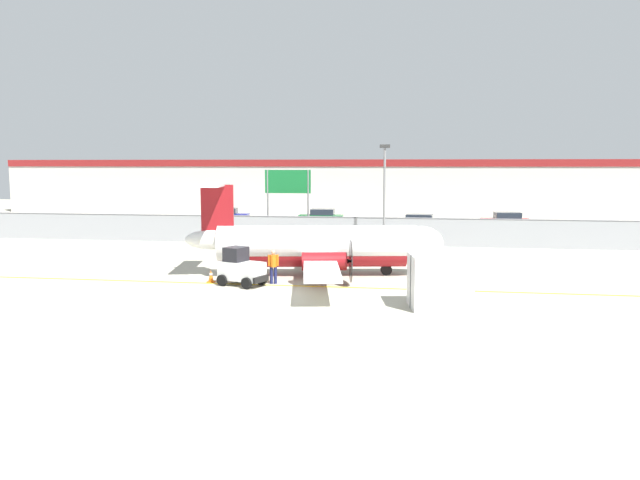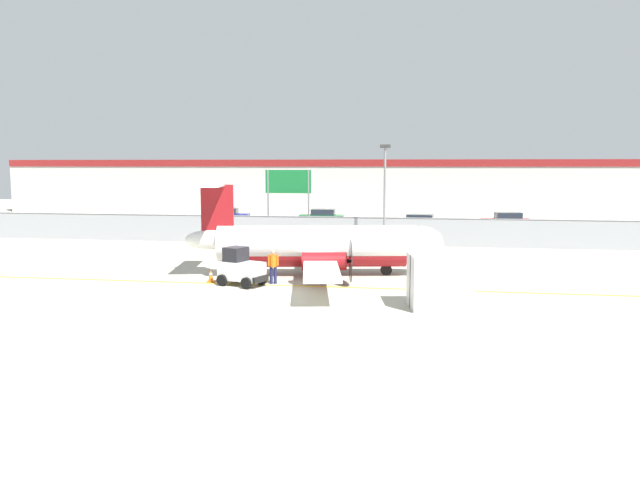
{
  "view_description": "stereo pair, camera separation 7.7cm",
  "coord_description": "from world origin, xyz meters",
  "px_view_note": "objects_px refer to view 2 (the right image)",
  "views": [
    {
      "loc": [
        4.94,
        -27.43,
        5.88
      ],
      "look_at": [
        -0.23,
        5.96,
        1.8
      ],
      "focal_mm": 35.0,
      "sensor_mm": 36.0,
      "label": 1
    },
    {
      "loc": [
        5.02,
        -27.42,
        5.88
      ],
      "look_at": [
        -0.23,
        5.96,
        1.8
      ],
      "focal_mm": 35.0,
      "sensor_mm": 36.0,
      "label": 2
    }
  ],
  "objects_px": {
    "baggage_tug": "(241,268)",
    "parked_car_3": "(507,221)",
    "parked_car_1": "(322,217)",
    "parked_car_0": "(227,216)",
    "apron_light_pole": "(385,188)",
    "traffic_cone_near_left": "(243,260)",
    "traffic_cone_far_left": "(308,261)",
    "parked_car_2": "(421,224)",
    "cargo_container": "(439,282)",
    "ground_crew_worker": "(273,265)",
    "traffic_cone_near_right": "(211,276)",
    "commuter_airplane": "(322,246)",
    "highway_sign": "(288,188)"
  },
  "relations": [
    {
      "from": "baggage_tug",
      "to": "parked_car_3",
      "type": "distance_m",
      "value": 32.48
    },
    {
      "from": "baggage_tug",
      "to": "parked_car_1",
      "type": "xyz_separation_m",
      "value": [
        -0.52,
        29.56,
        0.04
      ]
    },
    {
      "from": "parked_car_0",
      "to": "apron_light_pole",
      "type": "bearing_deg",
      "value": -50.96
    },
    {
      "from": "traffic_cone_near_left",
      "to": "traffic_cone_far_left",
      "type": "height_order",
      "value": "same"
    },
    {
      "from": "traffic_cone_far_left",
      "to": "parked_car_2",
      "type": "bearing_deg",
      "value": 70.34
    },
    {
      "from": "baggage_tug",
      "to": "cargo_container",
      "type": "bearing_deg",
      "value": 2.61
    },
    {
      "from": "ground_crew_worker",
      "to": "traffic_cone_far_left",
      "type": "bearing_deg",
      "value": 154.95
    },
    {
      "from": "parked_car_3",
      "to": "parked_car_0",
      "type": "bearing_deg",
      "value": -8.3
    },
    {
      "from": "parked_car_2",
      "to": "parked_car_1",
      "type": "bearing_deg",
      "value": 158.29
    },
    {
      "from": "traffic_cone_near_right",
      "to": "traffic_cone_far_left",
      "type": "bearing_deg",
      "value": 54.5
    },
    {
      "from": "baggage_tug",
      "to": "traffic_cone_near_left",
      "type": "height_order",
      "value": "baggage_tug"
    },
    {
      "from": "commuter_airplane",
      "to": "parked_car_2",
      "type": "distance_m",
      "value": 21.92
    },
    {
      "from": "commuter_airplane",
      "to": "highway_sign",
      "type": "bearing_deg",
      "value": 98.1
    },
    {
      "from": "baggage_tug",
      "to": "traffic_cone_near_right",
      "type": "height_order",
      "value": "baggage_tug"
    },
    {
      "from": "traffic_cone_near_left",
      "to": "parked_car_3",
      "type": "relative_size",
      "value": 0.15
    },
    {
      "from": "commuter_airplane",
      "to": "highway_sign",
      "type": "height_order",
      "value": "highway_sign"
    },
    {
      "from": "traffic_cone_near_left",
      "to": "traffic_cone_near_right",
      "type": "height_order",
      "value": "same"
    },
    {
      "from": "parked_car_0",
      "to": "parked_car_1",
      "type": "relative_size",
      "value": 1.03
    },
    {
      "from": "traffic_cone_near_left",
      "to": "traffic_cone_far_left",
      "type": "distance_m",
      "value": 3.88
    },
    {
      "from": "commuter_airplane",
      "to": "traffic_cone_far_left",
      "type": "relative_size",
      "value": 25.05
    },
    {
      "from": "cargo_container",
      "to": "parked_car_1",
      "type": "height_order",
      "value": "cargo_container"
    },
    {
      "from": "parked_car_1",
      "to": "commuter_airplane",
      "type": "bearing_deg",
      "value": 97.45
    },
    {
      "from": "baggage_tug",
      "to": "apron_light_pole",
      "type": "relative_size",
      "value": 0.35
    },
    {
      "from": "baggage_tug",
      "to": "traffic_cone_far_left",
      "type": "relative_size",
      "value": 4.02
    },
    {
      "from": "traffic_cone_near_left",
      "to": "parked_car_3",
      "type": "xyz_separation_m",
      "value": [
        17.98,
        21.96,
        0.58
      ]
    },
    {
      "from": "commuter_airplane",
      "to": "parked_car_3",
      "type": "bearing_deg",
      "value": 52.41
    },
    {
      "from": "commuter_airplane",
      "to": "traffic_cone_near_right",
      "type": "height_order",
      "value": "commuter_airplane"
    },
    {
      "from": "cargo_container",
      "to": "baggage_tug",
      "type": "bearing_deg",
      "value": 150.39
    },
    {
      "from": "traffic_cone_near_right",
      "to": "parked_car_3",
      "type": "bearing_deg",
      "value": 56.68
    },
    {
      "from": "traffic_cone_near_right",
      "to": "parked_car_1",
      "type": "distance_m",
      "value": 29.04
    },
    {
      "from": "ground_crew_worker",
      "to": "parked_car_2",
      "type": "relative_size",
      "value": 0.39
    },
    {
      "from": "ground_crew_worker",
      "to": "parked_car_3",
      "type": "relative_size",
      "value": 0.39
    },
    {
      "from": "apron_light_pole",
      "to": "parked_car_0",
      "type": "bearing_deg",
      "value": 136.37
    },
    {
      "from": "commuter_airplane",
      "to": "baggage_tug",
      "type": "xyz_separation_m",
      "value": [
        -3.5,
        -3.29,
        -0.75
      ]
    },
    {
      "from": "cargo_container",
      "to": "highway_sign",
      "type": "height_order",
      "value": "highway_sign"
    },
    {
      "from": "parked_car_0",
      "to": "parked_car_1",
      "type": "distance_m",
      "value": 9.37
    },
    {
      "from": "traffic_cone_near_left",
      "to": "parked_car_2",
      "type": "bearing_deg",
      "value": 60.45
    },
    {
      "from": "traffic_cone_near_right",
      "to": "traffic_cone_far_left",
      "type": "relative_size",
      "value": 1.0
    },
    {
      "from": "baggage_tug",
      "to": "apron_light_pole",
      "type": "bearing_deg",
      "value": 88.59
    },
    {
      "from": "commuter_airplane",
      "to": "baggage_tug",
      "type": "height_order",
      "value": "commuter_airplane"
    },
    {
      "from": "traffic_cone_far_left",
      "to": "parked_car_0",
      "type": "bearing_deg",
      "value": 117.42
    },
    {
      "from": "traffic_cone_near_right",
      "to": "apron_light_pole",
      "type": "distance_m",
      "value": 16.26
    },
    {
      "from": "baggage_tug",
      "to": "traffic_cone_near_right",
      "type": "relative_size",
      "value": 4.02
    },
    {
      "from": "baggage_tug",
      "to": "parked_car_0",
      "type": "distance_m",
      "value": 31.13
    },
    {
      "from": "parked_car_1",
      "to": "apron_light_pole",
      "type": "xyz_separation_m",
      "value": [
        6.75,
        -15.41,
        3.41
      ]
    },
    {
      "from": "parked_car_1",
      "to": "parked_car_2",
      "type": "distance_m",
      "value": 10.62
    },
    {
      "from": "traffic_cone_near_right",
      "to": "highway_sign",
      "type": "bearing_deg",
      "value": 89.04
    },
    {
      "from": "traffic_cone_near_right",
      "to": "apron_light_pole",
      "type": "relative_size",
      "value": 0.09
    },
    {
      "from": "parked_car_2",
      "to": "apron_light_pole",
      "type": "distance_m",
      "value": 11.24
    },
    {
      "from": "parked_car_0",
      "to": "ground_crew_worker",
      "type": "bearing_deg",
      "value": -75.83
    }
  ]
}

